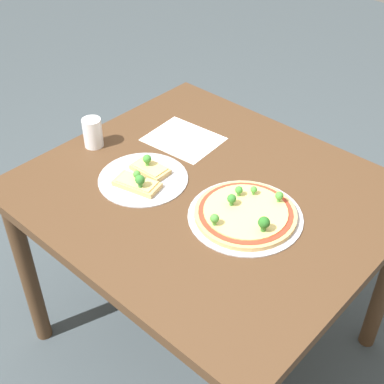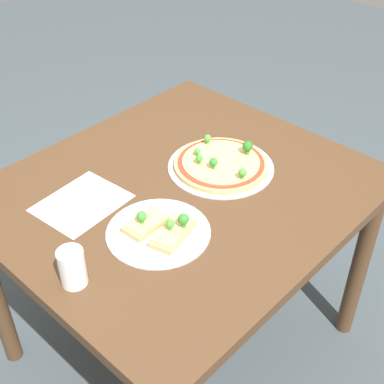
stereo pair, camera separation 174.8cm
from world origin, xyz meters
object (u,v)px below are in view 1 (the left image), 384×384
(dining_table, at_px, (207,214))
(drinking_cup, at_px, (93,133))
(pizza_tray_whole, at_px, (246,213))
(pizza_tray_slice, at_px, (143,177))

(dining_table, bearing_deg, drinking_cup, -170.16)
(pizza_tray_whole, distance_m, pizza_tray_slice, 0.36)
(pizza_tray_whole, relative_size, pizza_tray_slice, 1.18)
(pizza_tray_whole, height_order, drinking_cup, drinking_cup)
(dining_table, height_order, pizza_tray_slice, pizza_tray_slice)
(pizza_tray_whole, height_order, pizza_tray_slice, pizza_tray_whole)
(dining_table, xyz_separation_m, pizza_tray_slice, (-0.18, -0.10, 0.11))
(dining_table, height_order, drinking_cup, drinking_cup)
(dining_table, distance_m, pizza_tray_whole, 0.20)
(dining_table, distance_m, pizza_tray_slice, 0.24)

